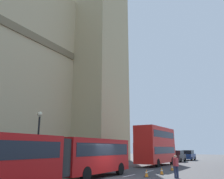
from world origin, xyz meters
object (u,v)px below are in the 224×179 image
(sedan_lead, at_px, (178,156))
(sedan_trailing, at_px, (189,155))
(traffic_cone_east, at_px, (172,168))
(double_decker_bus, at_px, (156,144))
(articulated_bus, at_px, (53,155))
(street_lamp, at_px, (38,138))
(traffic_cone_middle, at_px, (162,171))
(traffic_cone_west, at_px, (147,173))
(pedestrian_near_cones, at_px, (176,165))

(sedan_lead, bearing_deg, sedan_trailing, -3.83)
(traffic_cone_east, bearing_deg, double_decker_bus, 31.90)
(articulated_bus, bearing_deg, street_lamp, 58.16)
(double_decker_bus, height_order, traffic_cone_middle, double_decker_bus)
(street_lamp, bearing_deg, double_decker_bus, -15.38)
(articulated_bus, height_order, sedan_trailing, articulated_bus)
(double_decker_bus, height_order, sedan_lead, double_decker_bus)
(traffic_cone_west, height_order, pedestrian_near_cones, pedestrian_near_cones)
(sedan_lead, height_order, traffic_cone_west, sedan_lead)
(double_decker_bus, bearing_deg, traffic_cone_west, -163.95)
(sedan_lead, relative_size, traffic_cone_east, 7.59)
(sedan_lead, xyz_separation_m, traffic_cone_east, (-16.66, -3.84, -0.63))
(traffic_cone_west, xyz_separation_m, traffic_cone_middle, (2.28, -0.47, 0.00))
(sedan_lead, bearing_deg, traffic_cone_middle, -168.72)
(articulated_bus, bearing_deg, sedan_lead, 0.21)
(traffic_cone_east, relative_size, pedestrian_near_cones, 0.34)
(sedan_trailing, bearing_deg, articulated_bus, 179.51)
(street_lamp, height_order, pedestrian_near_cones, street_lamp)
(street_lamp, bearing_deg, articulated_bus, -121.84)
(sedan_lead, relative_size, traffic_cone_middle, 7.59)
(sedan_lead, distance_m, traffic_cone_middle, 21.30)
(traffic_cone_middle, relative_size, street_lamp, 0.11)
(articulated_bus, xyz_separation_m, sedan_lead, (29.86, 0.11, -0.83))
(articulated_bus, xyz_separation_m, traffic_cone_middle, (8.97, -4.06, -1.46))
(articulated_bus, xyz_separation_m, traffic_cone_east, (13.19, -3.73, -1.46))
(sedan_trailing, distance_m, street_lamp, 33.78)
(articulated_bus, height_order, traffic_cone_middle, articulated_bus)
(articulated_bus, relative_size, sedan_lead, 3.77)
(double_decker_bus, xyz_separation_m, traffic_cone_west, (-12.49, -3.59, -2.43))
(double_decker_bus, distance_m, pedestrian_near_cones, 13.49)
(sedan_lead, xyz_separation_m, pedestrian_near_cones, (-22.71, -5.93, -0.00))
(double_decker_bus, xyz_separation_m, traffic_cone_east, (-5.99, -3.73, -2.43))
(sedan_trailing, relative_size, pedestrian_near_cones, 2.60)
(traffic_cone_middle, relative_size, traffic_cone_east, 1.00)
(double_decker_bus, height_order, traffic_cone_east, double_decker_bus)
(traffic_cone_west, bearing_deg, sedan_trailing, 6.35)
(sedan_trailing, height_order, pedestrian_near_cones, sedan_trailing)
(double_decker_bus, height_order, street_lamp, street_lamp)
(sedan_lead, relative_size, sedan_trailing, 1.00)
(street_lamp, bearing_deg, traffic_cone_east, -38.39)
(double_decker_bus, distance_m, sedan_lead, 10.83)
(articulated_bus, relative_size, traffic_cone_middle, 28.60)
(double_decker_bus, bearing_deg, street_lamp, 164.62)
(articulated_bus, relative_size, pedestrian_near_cones, 9.81)
(articulated_bus, xyz_separation_m, pedestrian_near_cones, (7.15, -5.82, -0.83))
(sedan_trailing, bearing_deg, double_decker_bus, 178.94)
(articulated_bus, bearing_deg, double_decker_bus, 0.01)
(sedan_trailing, distance_m, traffic_cone_east, 23.23)
(sedan_lead, relative_size, street_lamp, 0.83)
(articulated_bus, distance_m, traffic_cone_middle, 9.96)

